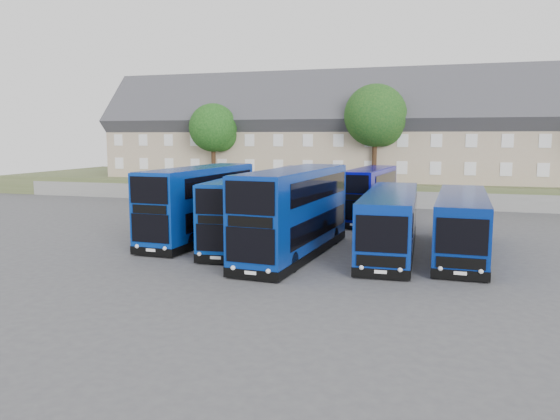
{
  "coord_description": "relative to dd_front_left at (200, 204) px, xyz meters",
  "views": [
    {
      "loc": [
        8.09,
        -25.8,
        6.36
      ],
      "look_at": [
        -0.7,
        3.76,
        2.2
      ],
      "focal_mm": 35.0,
      "sensor_mm": 36.0,
      "label": 1
    }
  ],
  "objects": [
    {
      "name": "ground",
      "position": [
        6.26,
        -4.91,
        -2.19
      ],
      "size": [
        120.0,
        120.0,
        0.0
      ],
      "primitive_type": "plane",
      "color": "#46464B",
      "rests_on": "ground"
    },
    {
      "name": "retaining_wall",
      "position": [
        6.26,
        19.09,
        -1.44
      ],
      "size": [
        70.0,
        0.4,
        1.5
      ],
      "primitive_type": "cube",
      "color": "slate",
      "rests_on": "ground"
    },
    {
      "name": "earth_bank",
      "position": [
        6.26,
        29.09,
        -1.19
      ],
      "size": [
        80.0,
        20.0,
        2.0
      ],
      "primitive_type": "cube",
      "color": "#4C5932",
      "rests_on": "ground"
    },
    {
      "name": "terrace_row",
      "position": [
        12.26,
        25.09,
        4.41
      ],
      "size": [
        66.0,
        10.4,
        11.2
      ],
      "color": "tan",
      "rests_on": "earth_bank"
    },
    {
      "name": "dd_front_left",
      "position": [
        0.0,
        0.0,
        0.0
      ],
      "size": [
        3.13,
        11.31,
        4.45
      ],
      "rotation": [
        0.0,
        0.0,
        -0.05
      ],
      "color": "#082F93",
      "rests_on": "ground"
    },
    {
      "name": "dd_front_mid",
      "position": [
        3.33,
        -1.31,
        -0.24
      ],
      "size": [
        3.1,
        10.15,
        3.97
      ],
      "rotation": [
        0.0,
        0.0,
        0.08
      ],
      "color": "#073192",
      "rests_on": "ground"
    },
    {
      "name": "dd_front_right",
      "position": [
        6.87,
        -2.87,
        0.08
      ],
      "size": [
        3.57,
        11.78,
        4.61
      ],
      "rotation": [
        0.0,
        0.0,
        -0.08
      ],
      "color": "navy",
      "rests_on": "ground"
    },
    {
      "name": "dd_rear_left",
      "position": [
        3.12,
        9.04,
        -0.27
      ],
      "size": [
        2.6,
        9.93,
        3.91
      ],
      "rotation": [
        0.0,
        0.0,
        0.03
      ],
      "color": "navy",
      "rests_on": "ground"
    },
    {
      "name": "dd_rear_right",
      "position": [
        9.15,
        10.78,
        -0.25
      ],
      "size": [
        3.14,
        10.07,
        3.94
      ],
      "rotation": [
        0.0,
        0.0,
        -0.09
      ],
      "color": "#070892",
      "rests_on": "ground"
    },
    {
      "name": "coach_east_a",
      "position": [
        11.72,
        -0.66,
        -0.53
      ],
      "size": [
        2.96,
        12.46,
        3.39
      ],
      "rotation": [
        0.0,
        0.0,
        0.03
      ],
      "color": "navy",
      "rests_on": "ground"
    },
    {
      "name": "coach_east_b",
      "position": [
        15.47,
        -0.08,
        -0.57
      ],
      "size": [
        2.9,
        12.09,
        3.29
      ],
      "rotation": [
        0.0,
        0.0,
        -0.03
      ],
      "color": "navy",
      "rests_on": "ground"
    },
    {
      "name": "tree_west",
      "position": [
        -7.6,
        20.18,
        4.87
      ],
      "size": [
        4.8,
        4.8,
        7.65
      ],
      "color": "#382314",
      "rests_on": "earth_bank"
    },
    {
      "name": "tree_mid",
      "position": [
        8.41,
        20.68,
        5.88
      ],
      "size": [
        5.76,
        5.76,
        9.18
      ],
      "color": "#382314",
      "rests_on": "earth_bank"
    }
  ]
}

